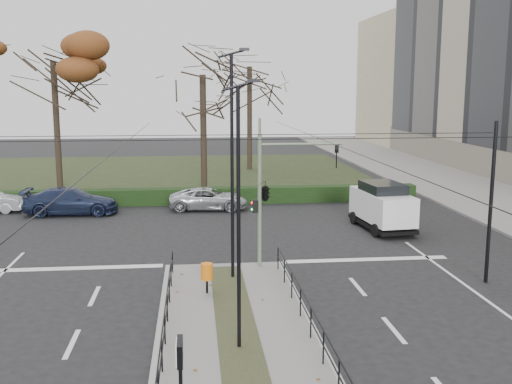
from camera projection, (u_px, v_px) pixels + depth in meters
ground at (233, 312)px, 19.39m from camera, size 140.00×140.00×0.00m
median_island at (239, 342)px, 16.92m from camera, size 4.40×15.00×0.14m
sidewalk_east at (463, 189)px, 42.79m from camera, size 8.00×90.00×0.14m
park at (136, 174)px, 50.11m from camera, size 38.00×26.00×0.10m
hedge at (116, 197)px, 36.90m from camera, size 38.00×1.00×1.00m
median_railing at (239, 313)px, 16.67m from camera, size 4.14×13.24×0.92m
catenary at (229, 199)px, 20.39m from camera, size 20.00×34.00×6.00m
traffic_light at (267, 190)px, 23.42m from camera, size 3.59×2.03×5.27m
litter_bin at (207, 272)px, 20.61m from camera, size 0.41×0.41×1.06m
info_panel at (180, 365)px, 11.41m from camera, size 0.13×0.60×2.29m
streetlamp_median_near at (239, 216)px, 15.79m from camera, size 0.60×0.12×7.24m
streetlamp_median_far at (233, 164)px, 21.78m from camera, size 0.70×0.14×8.41m
parked_car_third at (71, 201)px, 34.28m from camera, size 5.29×2.18×1.53m
parked_car_fourth at (209, 199)px, 35.66m from camera, size 4.80×2.48×1.29m
white_van at (382, 205)px, 30.50m from camera, size 2.45×4.72×2.43m
rust_tree at (53, 61)px, 41.20m from camera, size 9.02×9.02×11.70m
bare_tree_center at (249, 74)px, 51.51m from camera, size 7.91×7.91×11.82m
bare_tree_near at (203, 83)px, 40.98m from camera, size 5.78×5.78×10.59m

